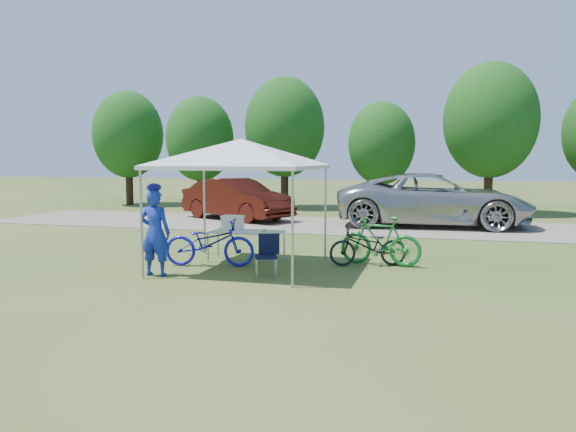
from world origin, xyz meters
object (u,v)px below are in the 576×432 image
minivan (434,200)px  bike_blue (210,243)px  sedan (237,199)px  folding_chair (267,251)px  bike_green (380,241)px  bike_dark (368,246)px  cooler (232,223)px  cyclist (155,233)px  folding_table (246,233)px

minivan → bike_blue: bearing=148.8°
sedan → folding_chair: bearing=-129.9°
minivan → bike_green: bearing=169.0°
bike_blue → bike_dark: bearing=-85.8°
cooler → sedan: 8.62m
cyclist → cooler: bearing=-118.1°
bike_green → bike_dark: (-0.25, -0.16, -0.10)m
cyclist → bike_green: size_ratio=0.96×
folding_table → bike_dark: 2.74m
cooler → cyclist: 2.12m
cooler → sedan: bearing=109.6°
folding_chair → bike_dark: bearing=18.6°
folding_table → folding_chair: bearing=-55.7°
folding_chair → bike_blue: bike_blue is taller
cooler → folding_chair: bearing=-47.2°
bike_green → bike_dark: bearing=-49.4°
folding_table → cooler: cooler is taller
cooler → sedan: sedan is taller
bike_blue → minivan: 9.77m
bike_blue → bike_dark: size_ratio=1.16×
folding_table → bike_dark: size_ratio=1.02×
bike_blue → bike_dark: bike_blue is taller
cooler → cyclist: (-0.90, -1.92, -0.01)m
folding_table → bike_green: size_ratio=0.95×
cyclist → sedan: cyclist is taller
folding_chair → sedan: 10.32m
cyclist → minivan: size_ratio=0.26×
bike_dark → bike_green: bearing=104.2°
cooler → bike_dark: cooler is taller
cooler → bike_blue: bearing=-109.9°
minivan → folding_table: bearing=150.0°
bike_green → sedan: (-6.19, 7.78, 0.25)m
cooler → cyclist: bearing=-115.1°
bike_dark → sedan: bearing=-161.2°
bike_green → minivan: bearing=-179.5°
bike_blue → bike_dark: (3.31, 0.90, -0.07)m
minivan → folding_chair: bearing=158.3°
minivan → sedan: bearing=85.1°
bike_dark → sedan: size_ratio=0.36×
folding_table → bike_green: (2.97, 0.34, -0.12)m
bike_green → folding_chair: bearing=-42.6°
bike_blue → bike_green: bike_green is taller
bike_blue → folding_table: bearing=-50.1°
folding_chair → bike_green: bike_green is taller
cyclist → bike_dark: size_ratio=1.03×
bike_blue → cyclist: bearing=141.0°
folding_table → sedan: sedan is taller
cooler → bike_green: size_ratio=0.26×
bike_blue → bike_green: bearing=-84.5°
cyclist → minivan: minivan is taller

